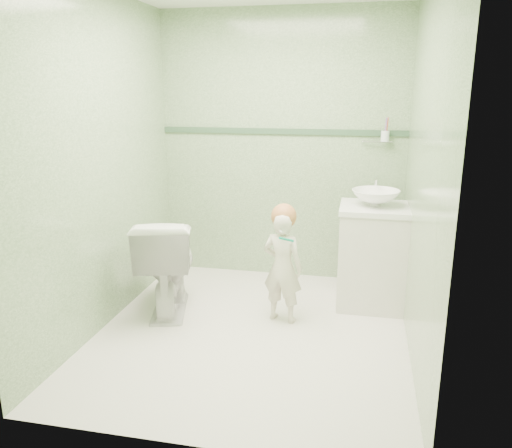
# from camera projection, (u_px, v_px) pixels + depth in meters

# --- Properties ---
(ground) EXTENTS (2.50, 2.50, 0.00)m
(ground) POSITION_uv_depth(u_px,v_px,m) (252.00, 332.00, 3.70)
(ground) COLOR silver
(ground) RESTS_ON ground
(room_shell) EXTENTS (2.50, 2.54, 2.40)m
(room_shell) POSITION_uv_depth(u_px,v_px,m) (251.00, 169.00, 3.39)
(room_shell) COLOR gray
(room_shell) RESTS_ON ground
(trim_stripe) EXTENTS (2.20, 0.02, 0.05)m
(trim_stripe) POSITION_uv_depth(u_px,v_px,m) (281.00, 131.00, 4.52)
(trim_stripe) COLOR #35553B
(trim_stripe) RESTS_ON room_shell
(vanity) EXTENTS (0.52, 0.50, 0.80)m
(vanity) POSITION_uv_depth(u_px,v_px,m) (372.00, 258.00, 4.09)
(vanity) COLOR silver
(vanity) RESTS_ON ground
(counter) EXTENTS (0.54, 0.52, 0.04)m
(counter) POSITION_uv_depth(u_px,v_px,m) (375.00, 208.00, 3.99)
(counter) COLOR white
(counter) RESTS_ON vanity
(basin) EXTENTS (0.37, 0.37, 0.13)m
(basin) POSITION_uv_depth(u_px,v_px,m) (376.00, 198.00, 3.96)
(basin) COLOR white
(basin) RESTS_ON counter
(faucet) EXTENTS (0.03, 0.13, 0.18)m
(faucet) POSITION_uv_depth(u_px,v_px,m) (376.00, 184.00, 4.12)
(faucet) COLOR silver
(faucet) RESTS_ON counter
(cup_holder) EXTENTS (0.26, 0.07, 0.21)m
(cup_holder) POSITION_uv_depth(u_px,v_px,m) (384.00, 136.00, 4.30)
(cup_holder) COLOR silver
(cup_holder) RESTS_ON room_shell
(toilet) EXTENTS (0.62, 0.85, 0.78)m
(toilet) POSITION_uv_depth(u_px,v_px,m) (167.00, 264.00, 3.99)
(toilet) COLOR white
(toilet) RESTS_ON ground
(toddler) EXTENTS (0.35, 0.27, 0.85)m
(toddler) POSITION_uv_depth(u_px,v_px,m) (283.00, 267.00, 3.80)
(toddler) COLOR beige
(toddler) RESTS_ON ground
(hair_cap) EXTENTS (0.19, 0.19, 0.19)m
(hair_cap) POSITION_uv_depth(u_px,v_px,m) (284.00, 216.00, 3.72)
(hair_cap) COLOR #B5713E
(hair_cap) RESTS_ON toddler
(teal_toothbrush) EXTENTS (0.11, 0.14, 0.08)m
(teal_toothbrush) POSITION_uv_depth(u_px,v_px,m) (286.00, 239.00, 3.59)
(teal_toothbrush) COLOR #0A9374
(teal_toothbrush) RESTS_ON toddler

